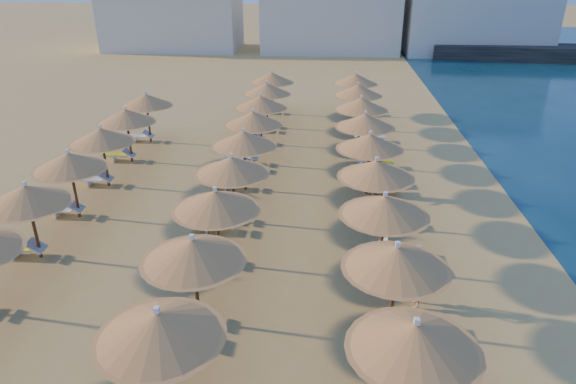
# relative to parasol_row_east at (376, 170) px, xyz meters

# --- Properties ---
(ground) EXTENTS (220.00, 220.00, 0.00)m
(ground) POSITION_rel_parasol_row_east_xyz_m (-3.61, -3.79, -2.42)
(ground) COLOR tan
(ground) RESTS_ON ground
(hotel_blocks) EXTENTS (49.32, 9.25, 8.10)m
(hotel_blocks) POSITION_rel_parasol_row_east_xyz_m (-1.05, 41.81, 1.28)
(hotel_blocks) COLOR beige
(hotel_blocks) RESTS_ON ground
(parasol_row_east) EXTENTS (2.99, 34.67, 2.96)m
(parasol_row_east) POSITION_rel_parasol_row_east_xyz_m (0.00, 0.00, 0.00)
(parasol_row_east) COLOR brown
(parasol_row_east) RESTS_ON ground
(parasol_row_west) EXTENTS (2.99, 34.67, 2.96)m
(parasol_row_west) POSITION_rel_parasol_row_east_xyz_m (-5.56, 0.00, 0.00)
(parasol_row_west) COLOR brown
(parasol_row_west) RESTS_ON ground
(parasol_row_inland) EXTENTS (2.99, 22.00, 2.96)m
(parasol_row_inland) POSITION_rel_parasol_row_east_xyz_m (-12.05, 0.00, 0.00)
(parasol_row_inland) COLOR brown
(parasol_row_inland) RESTS_ON ground
(loungers) EXTENTS (15.23, 33.16, 0.66)m
(loungers) POSITION_rel_parasol_row_east_xyz_m (-4.47, -0.05, -2.08)
(loungers) COLOR white
(loungers) RESTS_ON ground
(beachgoer_b) EXTENTS (0.73, 0.94, 1.92)m
(beachgoer_b) POSITION_rel_parasol_row_east_xyz_m (0.31, 2.85, -1.46)
(beachgoer_b) COLOR tan
(beachgoer_b) RESTS_ON ground
(beachgoer_a) EXTENTS (0.49, 0.68, 1.74)m
(beachgoer_a) POSITION_rel_parasol_row_east_xyz_m (0.97, -5.10, -1.56)
(beachgoer_a) COLOR tan
(beachgoer_a) RESTS_ON ground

